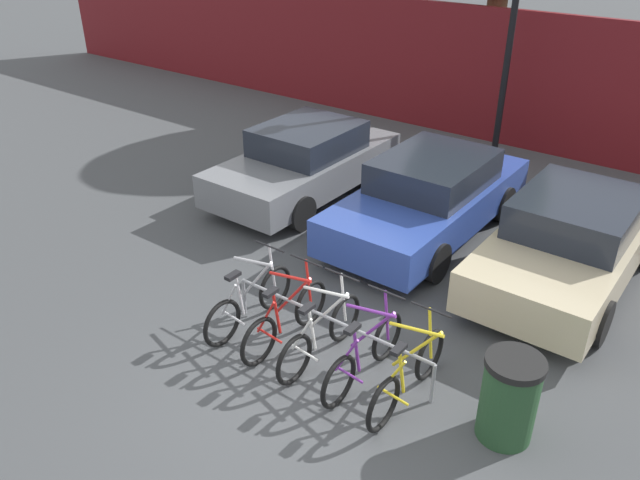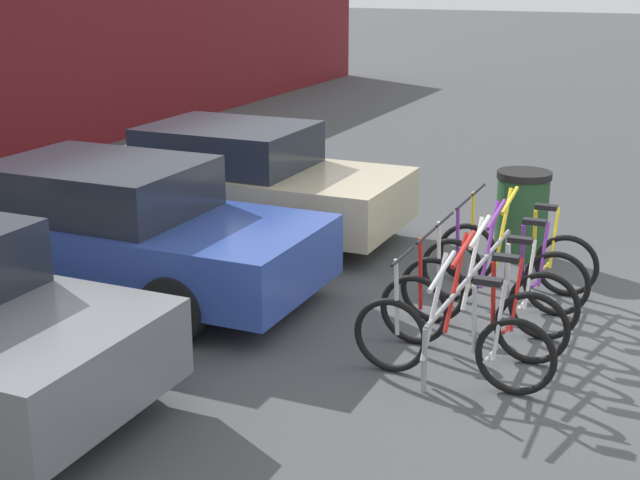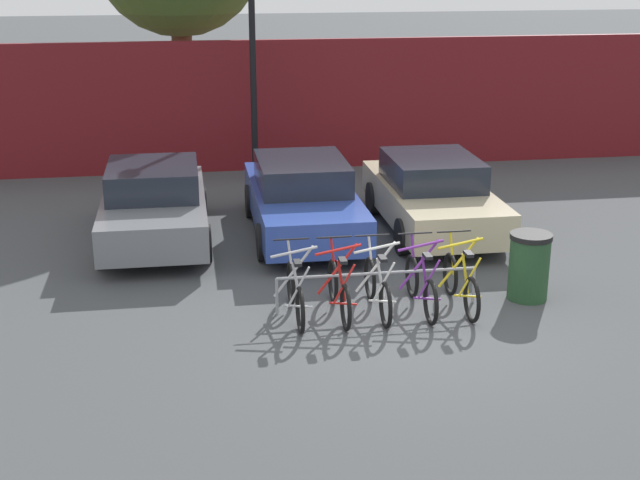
{
  "view_description": "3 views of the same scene",
  "coord_description": "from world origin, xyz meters",
  "px_view_note": "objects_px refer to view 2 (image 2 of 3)",
  "views": [
    {
      "loc": [
        3.47,
        -4.47,
        5.18
      ],
      "look_at": [
        -0.66,
        1.02,
        1.39
      ],
      "focal_mm": 35.0,
      "sensor_mm": 36.0,
      "label": 1
    },
    {
      "loc": [
        -8.03,
        -1.22,
        3.31
      ],
      "look_at": [
        -1.35,
        1.76,
        1.04
      ],
      "focal_mm": 50.0,
      "sensor_mm": 36.0,
      "label": 2
    },
    {
      "loc": [
        -2.95,
        -11.21,
        5.1
      ],
      "look_at": [
        -0.98,
        1.42,
        0.85
      ],
      "focal_mm": 50.0,
      "sensor_mm": 36.0,
      "label": 3
    }
  ],
  "objects_px": {
    "bicycle_white": "(487,293)",
    "car_beige": "(235,181)",
    "bicycle_red": "(472,314)",
    "bicycle_purple": "(503,272)",
    "bicycle_silver": "(452,340)",
    "bike_rack": "(473,280)",
    "car_blue": "(110,229)",
    "bicycle_yellow": "(516,255)",
    "trash_bin": "(522,214)"
  },
  "relations": [
    {
      "from": "bicycle_white",
      "to": "car_beige",
      "type": "bearing_deg",
      "value": 66.83
    },
    {
      "from": "bicycle_red",
      "to": "bicycle_white",
      "type": "height_order",
      "value": "same"
    },
    {
      "from": "bicycle_purple",
      "to": "bicycle_silver",
      "type": "bearing_deg",
      "value": -179.24
    },
    {
      "from": "bicycle_silver",
      "to": "car_beige",
      "type": "xyz_separation_m",
      "value": [
        3.05,
        3.71,
        0.31
      ]
    },
    {
      "from": "bike_rack",
      "to": "car_blue",
      "type": "xyz_separation_m",
      "value": [
        -0.59,
        3.7,
        0.22
      ]
    },
    {
      "from": "bicycle_silver",
      "to": "bicycle_purple",
      "type": "xyz_separation_m",
      "value": [
        1.85,
        0.0,
        0.0
      ]
    },
    {
      "from": "bicycle_silver",
      "to": "bicycle_red",
      "type": "height_order",
      "value": "same"
    },
    {
      "from": "bicycle_yellow",
      "to": "car_beige",
      "type": "xyz_separation_m",
      "value": [
        0.6,
        3.71,
        0.31
      ]
    },
    {
      "from": "bike_rack",
      "to": "bicycle_purple",
      "type": "height_order",
      "value": "bicycle_purple"
    },
    {
      "from": "bike_rack",
      "to": "bicycle_white",
      "type": "bearing_deg",
      "value": -99.28
    },
    {
      "from": "bicycle_purple",
      "to": "bicycle_yellow",
      "type": "bearing_deg",
      "value": 0.76
    },
    {
      "from": "bicycle_purple",
      "to": "trash_bin",
      "type": "relative_size",
      "value": 1.66
    },
    {
      "from": "bicycle_yellow",
      "to": "car_blue",
      "type": "distance_m",
      "value": 4.27
    },
    {
      "from": "bicycle_white",
      "to": "car_blue",
      "type": "xyz_separation_m",
      "value": [
        -0.57,
        3.85,
        0.31
      ]
    },
    {
      "from": "bicycle_white",
      "to": "car_beige",
      "type": "distance_m",
      "value": 4.16
    },
    {
      "from": "trash_bin",
      "to": "bicycle_white",
      "type": "bearing_deg",
      "value": -175.58
    },
    {
      "from": "car_blue",
      "to": "bike_rack",
      "type": "bearing_deg",
      "value": -80.89
    },
    {
      "from": "bicycle_red",
      "to": "car_beige",
      "type": "height_order",
      "value": "car_beige"
    },
    {
      "from": "bicycle_yellow",
      "to": "trash_bin",
      "type": "distance_m",
      "value": 1.14
    },
    {
      "from": "bicycle_purple",
      "to": "bicycle_yellow",
      "type": "distance_m",
      "value": 0.6
    },
    {
      "from": "bicycle_red",
      "to": "bicycle_white",
      "type": "bearing_deg",
      "value": -3.08
    },
    {
      "from": "car_beige",
      "to": "car_blue",
      "type": "bearing_deg",
      "value": 176.81
    },
    {
      "from": "car_beige",
      "to": "bicycle_silver",
      "type": "bearing_deg",
      "value": -129.41
    },
    {
      "from": "bicycle_silver",
      "to": "bicycle_purple",
      "type": "bearing_deg",
      "value": -2.63
    },
    {
      "from": "bicycle_silver",
      "to": "car_blue",
      "type": "height_order",
      "value": "car_blue"
    },
    {
      "from": "bicycle_white",
      "to": "bicycle_yellow",
      "type": "relative_size",
      "value": 1.0
    },
    {
      "from": "bicycle_white",
      "to": "car_beige",
      "type": "relative_size",
      "value": 0.4
    },
    {
      "from": "bicycle_yellow",
      "to": "bicycle_red",
      "type": "bearing_deg",
      "value": -177.13
    },
    {
      "from": "bicycle_yellow",
      "to": "car_beige",
      "type": "distance_m",
      "value": 3.77
    },
    {
      "from": "bicycle_purple",
      "to": "bike_rack",
      "type": "bearing_deg",
      "value": 167.4
    },
    {
      "from": "bike_rack",
      "to": "bicycle_yellow",
      "type": "height_order",
      "value": "bicycle_yellow"
    },
    {
      "from": "bicycle_purple",
      "to": "car_beige",
      "type": "xyz_separation_m",
      "value": [
        1.2,
        3.71,
        0.31
      ]
    },
    {
      "from": "bicycle_white",
      "to": "car_blue",
      "type": "relative_size",
      "value": 0.39
    },
    {
      "from": "bicycle_red",
      "to": "bicycle_yellow",
      "type": "xyz_separation_m",
      "value": [
        1.82,
        0.0,
        0.0
      ]
    },
    {
      "from": "bicycle_red",
      "to": "trash_bin",
      "type": "height_order",
      "value": "bicycle_red"
    },
    {
      "from": "bicycle_red",
      "to": "bike_rack",
      "type": "bearing_deg",
      "value": 11.06
    },
    {
      "from": "bicycle_red",
      "to": "bicycle_yellow",
      "type": "height_order",
      "value": "same"
    },
    {
      "from": "bicycle_red",
      "to": "bicycle_purple",
      "type": "xyz_separation_m",
      "value": [
        1.22,
        0.0,
        0.0
      ]
    },
    {
      "from": "bicycle_silver",
      "to": "bicycle_white",
      "type": "xyz_separation_m",
      "value": [
        1.2,
        0.0,
        0.0
      ]
    },
    {
      "from": "bicycle_purple",
      "to": "bicycle_yellow",
      "type": "height_order",
      "value": "same"
    },
    {
      "from": "bike_rack",
      "to": "bicycle_red",
      "type": "relative_size",
      "value": 1.75
    },
    {
      "from": "bicycle_white",
      "to": "bicycle_yellow",
      "type": "xyz_separation_m",
      "value": [
        1.25,
        0.0,
        0.0
      ]
    },
    {
      "from": "bicycle_white",
      "to": "trash_bin",
      "type": "bearing_deg",
      "value": 7.72
    },
    {
      "from": "bicycle_purple",
      "to": "car_beige",
      "type": "distance_m",
      "value": 3.91
    },
    {
      "from": "car_beige",
      "to": "trash_bin",
      "type": "xyz_separation_m",
      "value": [
        0.51,
        -3.53,
        -0.17
      ]
    },
    {
      "from": "bike_rack",
      "to": "bicycle_silver",
      "type": "relative_size",
      "value": 1.75
    },
    {
      "from": "bicycle_silver",
      "to": "car_blue",
      "type": "bearing_deg",
      "value": 78.03
    },
    {
      "from": "bicycle_silver",
      "to": "trash_bin",
      "type": "distance_m",
      "value": 3.57
    },
    {
      "from": "car_blue",
      "to": "bicycle_white",
      "type": "bearing_deg",
      "value": -81.59
    },
    {
      "from": "bicycle_white",
      "to": "bicycle_purple",
      "type": "relative_size",
      "value": 1.0
    }
  ]
}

